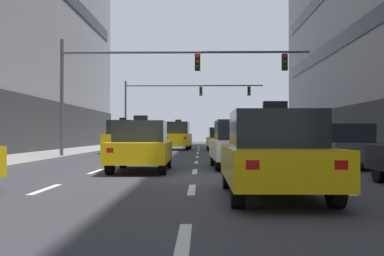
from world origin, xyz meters
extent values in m
plane|color=#38383D|center=(0.00, 0.00, 0.00)|extent=(120.00, 120.00, 0.00)
cube|color=silver|center=(-3.26, -3.00, 0.00)|extent=(0.16, 2.00, 0.01)
cube|color=silver|center=(-3.26, 2.00, 0.00)|extent=(0.16, 2.00, 0.01)
cube|color=silver|center=(-3.26, 7.00, 0.00)|extent=(0.16, 2.00, 0.01)
cube|color=silver|center=(-3.26, 12.00, 0.00)|extent=(0.16, 2.00, 0.01)
cube|color=silver|center=(-3.26, 17.00, 0.00)|extent=(0.16, 2.00, 0.01)
cube|color=silver|center=(-3.26, 22.00, 0.00)|extent=(0.16, 2.00, 0.01)
cube|color=silver|center=(-3.26, 27.00, 0.00)|extent=(0.16, 2.00, 0.01)
cube|color=silver|center=(-3.26, 32.00, 0.00)|extent=(0.16, 2.00, 0.01)
cube|color=silver|center=(0.00, -8.00, 0.00)|extent=(0.16, 2.00, 0.01)
cube|color=silver|center=(0.00, -3.00, 0.00)|extent=(0.16, 2.00, 0.01)
cube|color=silver|center=(0.00, 2.00, 0.00)|extent=(0.16, 2.00, 0.01)
cube|color=silver|center=(0.00, 7.00, 0.00)|extent=(0.16, 2.00, 0.01)
cube|color=silver|center=(0.00, 12.00, 0.00)|extent=(0.16, 2.00, 0.01)
cube|color=silver|center=(0.00, 17.00, 0.00)|extent=(0.16, 2.00, 0.01)
cube|color=silver|center=(0.00, 22.00, 0.00)|extent=(0.16, 2.00, 0.01)
cube|color=silver|center=(0.00, 27.00, 0.00)|extent=(0.16, 2.00, 0.01)
cube|color=silver|center=(0.00, 32.00, 0.00)|extent=(0.16, 2.00, 0.01)
cube|color=silver|center=(3.26, -3.00, 0.00)|extent=(0.16, 2.00, 0.01)
cube|color=silver|center=(3.26, 2.00, 0.00)|extent=(0.16, 2.00, 0.01)
cube|color=silver|center=(3.26, 7.00, 0.00)|extent=(0.16, 2.00, 0.01)
cube|color=silver|center=(3.26, 12.00, 0.00)|extent=(0.16, 2.00, 0.01)
cube|color=silver|center=(3.26, 17.00, 0.00)|extent=(0.16, 2.00, 0.01)
cube|color=silver|center=(3.26, 22.00, 0.00)|extent=(0.16, 2.00, 0.01)
cube|color=silver|center=(3.26, 27.00, 0.00)|extent=(0.16, 2.00, 0.01)
cube|color=silver|center=(3.26, 32.00, 0.00)|extent=(0.16, 2.00, 0.01)
cylinder|color=black|center=(-2.60, 3.50, 0.33)|extent=(0.23, 0.67, 0.66)
cylinder|color=black|center=(-0.99, 3.52, 0.33)|extent=(0.23, 0.67, 0.66)
cylinder|color=black|center=(-2.56, 0.79, 0.33)|extent=(0.23, 0.67, 0.66)
cylinder|color=black|center=(-0.95, 0.81, 0.33)|extent=(0.23, 0.67, 0.66)
cube|color=yellow|center=(-1.78, 2.16, 0.65)|extent=(1.91, 4.44, 0.64)
cube|color=black|center=(-1.77, 1.96, 1.32)|extent=(1.63, 1.93, 0.68)
cube|color=white|center=(-2.45, 4.32, 0.77)|extent=(0.20, 0.08, 0.14)
cube|color=red|center=(-2.39, -0.02, 0.77)|extent=(0.20, 0.08, 0.14)
cube|color=white|center=(-1.16, 4.34, 0.77)|extent=(0.20, 0.08, 0.14)
cube|color=red|center=(-1.10, 0.00, 0.77)|extent=(0.20, 0.08, 0.14)
cube|color=black|center=(-1.77, 1.96, 1.75)|extent=(0.44, 0.21, 0.18)
cylinder|color=black|center=(0.75, 22.18, 0.34)|extent=(0.25, 0.69, 0.68)
cylinder|color=black|center=(2.40, 22.23, 0.34)|extent=(0.25, 0.69, 0.68)
cylinder|color=black|center=(0.84, 19.40, 0.34)|extent=(0.25, 0.69, 0.68)
cylinder|color=black|center=(2.49, 19.46, 0.34)|extent=(0.25, 0.69, 0.68)
cube|color=yellow|center=(1.62, 20.82, 0.67)|extent=(2.03, 4.59, 0.66)
cube|color=black|center=(1.63, 20.61, 1.35)|extent=(1.71, 2.01, 0.70)
cube|color=white|center=(0.89, 23.02, 0.78)|extent=(0.21, 0.09, 0.14)
cube|color=red|center=(1.03, 18.57, 0.78)|extent=(0.21, 0.09, 0.14)
cube|color=white|center=(2.21, 23.06, 0.78)|extent=(0.21, 0.09, 0.14)
cube|color=red|center=(2.35, 18.62, 0.78)|extent=(0.21, 0.09, 0.14)
cube|color=black|center=(1.63, 20.61, 1.79)|extent=(0.46, 0.22, 0.19)
cylinder|color=black|center=(0.70, 5.03, 0.35)|extent=(0.25, 0.70, 0.69)
cylinder|color=black|center=(2.37, 5.08, 0.35)|extent=(0.25, 0.70, 0.69)
cylinder|color=black|center=(0.79, 2.20, 0.35)|extent=(0.25, 0.70, 0.69)
cylinder|color=black|center=(2.46, 2.25, 0.35)|extent=(0.25, 0.70, 0.69)
cube|color=white|center=(1.58, 3.64, 0.68)|extent=(2.07, 4.67, 0.67)
cube|color=black|center=(1.58, 3.43, 1.37)|extent=(1.74, 2.04, 0.71)
cube|color=white|center=(0.83, 5.88, 0.80)|extent=(0.21, 0.09, 0.15)
cube|color=red|center=(0.98, 1.36, 0.80)|extent=(0.21, 0.09, 0.15)
cube|color=white|center=(2.18, 5.92, 0.80)|extent=(0.21, 0.09, 0.15)
cube|color=red|center=(2.32, 1.40, 0.80)|extent=(0.21, 0.09, 0.15)
cylinder|color=black|center=(0.81, -2.84, 0.33)|extent=(0.22, 0.67, 0.67)
cylinder|color=black|center=(2.43, -2.84, 0.33)|extent=(0.22, 0.67, 0.67)
cylinder|color=black|center=(0.81, -5.57, 0.33)|extent=(0.22, 0.67, 0.67)
cylinder|color=black|center=(2.43, -5.57, 0.33)|extent=(0.22, 0.67, 0.67)
cube|color=yellow|center=(1.62, -4.20, 0.66)|extent=(1.87, 4.46, 0.65)
cube|color=black|center=(1.62, -4.41, 1.33)|extent=(1.62, 1.93, 0.69)
cube|color=white|center=(0.96, -2.02, 0.77)|extent=(0.20, 0.08, 0.14)
cube|color=red|center=(0.97, -6.39, 0.77)|extent=(0.20, 0.08, 0.14)
cube|color=white|center=(2.27, -2.01, 0.77)|extent=(0.20, 0.08, 0.14)
cube|color=red|center=(2.27, -6.39, 0.77)|extent=(0.20, 0.08, 0.14)
cube|color=black|center=(1.62, -4.41, 1.76)|extent=(0.45, 0.20, 0.18)
cylinder|color=black|center=(-2.33, 24.82, 0.34)|extent=(0.25, 0.68, 0.67)
cylinder|color=black|center=(-0.70, 24.76, 0.34)|extent=(0.25, 0.68, 0.67)
cylinder|color=black|center=(-2.44, 22.06, 0.34)|extent=(0.25, 0.68, 0.67)
cylinder|color=black|center=(-0.80, 22.00, 0.34)|extent=(0.25, 0.68, 0.67)
cube|color=yellow|center=(-1.57, 23.41, 0.80)|extent=(2.05, 4.57, 0.92)
cube|color=black|center=(-1.57, 23.41, 1.72)|extent=(1.73, 2.72, 0.92)
cube|color=white|center=(-2.14, 25.64, 0.96)|extent=(0.21, 0.09, 0.14)
cube|color=red|center=(-2.31, 21.23, 0.96)|extent=(0.21, 0.09, 0.14)
cube|color=white|center=(-0.83, 25.59, 0.96)|extent=(0.21, 0.09, 0.14)
cube|color=red|center=(-0.99, 21.18, 0.96)|extent=(0.21, 0.09, 0.14)
cube|color=black|center=(-1.57, 23.41, 2.27)|extent=(0.46, 0.22, 0.18)
cylinder|color=black|center=(-5.60, 18.36, 0.33)|extent=(0.24, 0.66, 0.65)
cylinder|color=black|center=(-4.02, 18.30, 0.33)|extent=(0.24, 0.66, 0.65)
cylinder|color=black|center=(-5.71, 15.69, 0.33)|extent=(0.24, 0.66, 0.65)
cylinder|color=black|center=(-4.12, 15.62, 0.33)|extent=(0.24, 0.66, 0.65)
cube|color=yellow|center=(-4.86, 16.99, 0.77)|extent=(2.00, 4.43, 0.89)
cube|color=black|center=(-4.86, 16.99, 1.67)|extent=(1.69, 2.64, 0.89)
cube|color=white|center=(-5.41, 19.16, 0.93)|extent=(0.20, 0.09, 0.14)
cube|color=red|center=(-5.59, 14.88, 0.93)|extent=(0.20, 0.09, 0.14)
cube|color=white|center=(-4.14, 19.11, 0.93)|extent=(0.20, 0.09, 0.14)
cube|color=red|center=(-4.31, 14.83, 0.93)|extent=(0.20, 0.09, 0.14)
cube|color=black|center=(-4.86, 16.99, 2.20)|extent=(0.44, 0.22, 0.18)
cylinder|color=black|center=(4.71, -1.43, 0.32)|extent=(0.23, 0.65, 0.65)
cube|color=white|center=(4.88, -0.64, 0.75)|extent=(0.20, 0.08, 0.14)
cylinder|color=black|center=(4.72, 5.26, 0.32)|extent=(0.22, 0.64, 0.64)
cylinder|color=black|center=(6.26, 5.23, 0.32)|extent=(0.22, 0.64, 0.64)
cylinder|color=black|center=(4.67, 2.65, 0.32)|extent=(0.22, 0.64, 0.64)
cylinder|color=black|center=(6.22, 2.62, 0.32)|extent=(0.22, 0.64, 0.64)
cube|color=#474C51|center=(5.47, 3.94, 0.63)|extent=(1.85, 4.28, 0.62)
cube|color=black|center=(5.47, 3.75, 1.27)|extent=(1.58, 1.86, 0.66)
cube|color=white|center=(4.88, 6.04, 0.74)|extent=(0.19, 0.08, 0.14)
cube|color=red|center=(4.81, 1.86, 0.74)|extent=(0.19, 0.08, 0.14)
cube|color=white|center=(6.13, 6.01, 0.74)|extent=(0.19, 0.08, 0.14)
cube|color=red|center=(6.06, 1.84, 0.74)|extent=(0.19, 0.08, 0.14)
cylinder|color=black|center=(4.64, 11.85, 0.35)|extent=(0.23, 0.69, 0.69)
cylinder|color=black|center=(6.31, 11.84, 0.35)|extent=(0.23, 0.69, 0.69)
cylinder|color=black|center=(4.62, 9.02, 0.35)|extent=(0.23, 0.69, 0.69)
cylinder|color=black|center=(6.30, 9.01, 0.35)|extent=(0.23, 0.69, 0.69)
cube|color=maroon|center=(5.47, 10.43, 0.68)|extent=(1.95, 4.62, 0.67)
cube|color=black|center=(5.47, 10.22, 1.37)|extent=(1.69, 2.00, 0.71)
cube|color=white|center=(4.81, 12.70, 0.80)|extent=(0.21, 0.08, 0.15)
cube|color=red|center=(4.78, 8.17, 0.80)|extent=(0.21, 0.08, 0.15)
cube|color=white|center=(6.16, 12.69, 0.80)|extent=(0.21, 0.08, 0.15)
cube|color=red|center=(6.13, 8.17, 0.80)|extent=(0.21, 0.08, 0.15)
cylinder|color=#4C4C51|center=(-6.92, 10.48, 3.12)|extent=(0.18, 0.18, 5.95)
cylinder|color=#4C4C51|center=(-0.60, 10.48, 5.40)|extent=(12.64, 0.12, 0.12)
cube|color=black|center=(0.03, 10.48, 4.88)|extent=(0.28, 0.24, 0.84)
sphere|color=red|center=(0.03, 10.34, 5.14)|extent=(0.17, 0.17, 0.17)
sphere|color=#523505|center=(0.03, 10.34, 4.88)|extent=(0.17, 0.17, 0.17)
sphere|color=#073E10|center=(0.03, 10.34, 4.62)|extent=(0.17, 0.17, 0.17)
cube|color=black|center=(4.45, 10.48, 4.88)|extent=(0.28, 0.24, 0.84)
sphere|color=red|center=(4.45, 10.34, 5.14)|extent=(0.17, 0.17, 0.17)
sphere|color=#523505|center=(4.45, 10.34, 4.88)|extent=(0.17, 0.17, 0.17)
sphere|color=#073E10|center=(4.45, 10.34, 4.62)|extent=(0.17, 0.17, 0.17)
cylinder|color=#4C4C51|center=(-6.92, 30.83, 3.20)|extent=(0.18, 0.18, 6.11)
cylinder|color=#4C4C51|center=(-0.45, 30.83, 5.79)|extent=(12.94, 0.12, 0.12)
cube|color=black|center=(0.20, 30.83, 5.27)|extent=(0.28, 0.24, 0.84)
sphere|color=#4B0704|center=(0.20, 30.69, 5.53)|extent=(0.17, 0.17, 0.17)
sphere|color=#523505|center=(0.20, 30.69, 5.27)|extent=(0.17, 0.17, 0.17)
sphere|color=green|center=(0.20, 30.69, 5.01)|extent=(0.17, 0.17, 0.17)
cube|color=black|center=(4.72, 30.83, 5.27)|extent=(0.28, 0.24, 0.84)
sphere|color=#4B0704|center=(4.72, 30.69, 5.53)|extent=(0.17, 0.17, 0.17)
sphere|color=#523505|center=(4.72, 30.69, 5.27)|extent=(0.17, 0.17, 0.17)
sphere|color=green|center=(4.72, 30.69, 5.01)|extent=(0.17, 0.17, 0.17)
camera|label=1|loc=(0.20, -13.41, 1.23)|focal=44.04mm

